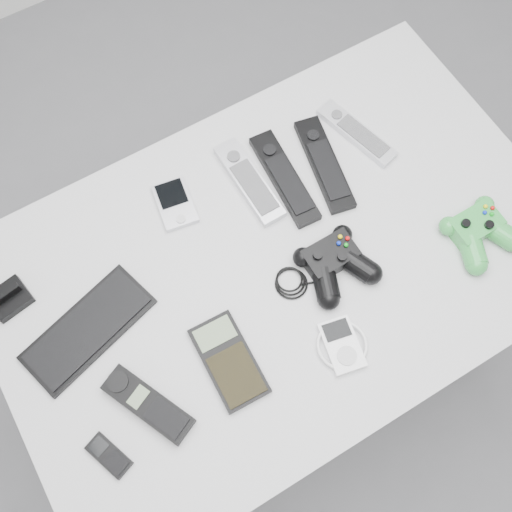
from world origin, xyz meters
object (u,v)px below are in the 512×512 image
remote_silver_a (249,181)px  remote_black_b (324,164)px  pda_keyboard (88,329)px  mobile_phone (109,455)px  desk (279,271)px  remote_black_a (284,178)px  controller_black (334,262)px  calculator (229,361)px  cordless_handset (148,404)px  mp3_player (342,345)px  pda (175,204)px  controller_green (480,230)px  remote_silver_b (357,133)px

remote_silver_a → remote_black_b: bearing=-16.3°
pda_keyboard → mobile_phone: pda_keyboard is taller
desk → pda_keyboard: bearing=170.9°
pda_keyboard → remote_silver_a: remote_silver_a is taller
remote_black_a → controller_black: bearing=-90.6°
calculator → cordless_handset: bearing=-179.2°
controller_black → desk: bearing=141.7°
remote_silver_a → mp3_player: size_ratio=2.04×
remote_black_a → controller_black: 0.22m
cordless_handset → pda_keyboard: bearing=76.0°
mobile_phone → calculator: (0.27, 0.04, 0.00)m
remote_black_a → remote_black_b: (0.09, -0.01, -0.00)m
desk → remote_silver_a: 0.21m
pda → calculator: size_ratio=0.62×
pda_keyboard → remote_silver_a: 0.46m
desk → controller_black: size_ratio=4.70×
remote_black_b → controller_green: controller_green is taller
remote_black_b → calculator: bearing=-133.6°
remote_black_b → cordless_handset: size_ratio=1.30×
pda_keyboard → remote_black_b: (0.60, 0.08, 0.00)m
pda → controller_black: bearing=-43.9°
mobile_phone → calculator: 0.28m
pda_keyboard → remote_silver_a: bearing=-0.6°
pda → remote_silver_a: 0.17m
desk → controller_green: (0.39, -0.16, 0.09)m
pda → remote_black_b: 0.34m
pda → mp3_player: mp3_player is taller
remote_black_b → desk: bearing=-133.0°
desk → remote_silver_b: (0.31, 0.17, 0.08)m
cordless_handset → controller_black: size_ratio=0.72×
desk → cordless_handset: bearing=-161.0°
mobile_phone → controller_green: 0.86m
remote_silver_b → mp3_player: bearing=-141.9°
remote_silver_a → remote_black_a: bearing=-24.9°
mp3_player → pda: bearing=119.4°
pda → controller_green: size_ratio=0.73×
remote_black_b → pda: bearing=178.0°
desk → mp3_player: bearing=-87.7°
remote_black_a → desk: bearing=-120.1°
remote_silver_b → cordless_handset: cordless_handset is taller
remote_black_a → controller_green: (0.28, -0.32, 0.01)m
mp3_player → controller_black: 0.17m
remote_silver_b → cordless_handset: size_ratio=1.11×
mobile_phone → mp3_player: size_ratio=0.81×
controller_green → controller_black: bearing=162.4°
pda → remote_black_a: remote_black_a is taller
remote_silver_b → calculator: bearing=-163.4°
mp3_player → controller_black: (0.08, 0.15, 0.02)m
mobile_phone → cordless_handset: size_ratio=0.48×
controller_black → pda: bearing=126.2°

